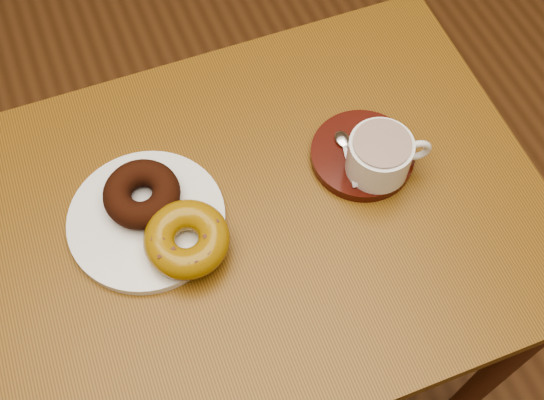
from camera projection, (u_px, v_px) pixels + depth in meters
name	position (u px, v px, depth m)	size (l,w,h in m)	color
cafe_table	(260.00, 248.00, 1.03)	(0.80, 0.61, 0.73)	brown
donut_plate	(147.00, 220.00, 0.91)	(0.21, 0.21, 0.01)	white
donut_cinnamon	(142.00, 194.00, 0.90)	(0.10, 0.10, 0.04)	black
donut_caramel	(187.00, 239.00, 0.87)	(0.14, 0.14, 0.04)	#986F10
saucer	(362.00, 155.00, 0.96)	(0.15, 0.15, 0.02)	#370D07
coffee_cup	(381.00, 155.00, 0.92)	(0.11, 0.09, 0.06)	white
teaspoon	(344.00, 144.00, 0.96)	(0.03, 0.09, 0.01)	silver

